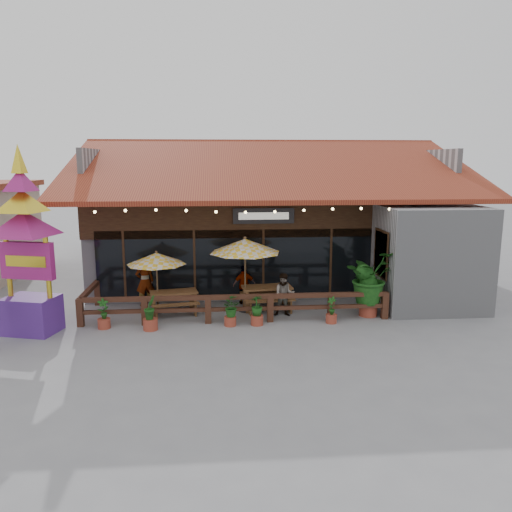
{
  "coord_description": "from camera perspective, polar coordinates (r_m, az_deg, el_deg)",
  "views": [
    {
      "loc": [
        -2.21,
        -15.92,
        5.1
      ],
      "look_at": [
        -0.8,
        1.5,
        1.79
      ],
      "focal_mm": 35.0,
      "sensor_mm": 36.0,
      "label": 1
    }
  ],
  "objects": [
    {
      "name": "umbrella_left",
      "position": [
        17.16,
        -11.32,
        -0.32
      ],
      "size": [
        2.13,
        2.13,
        2.16
      ],
      "color": "brown",
      "rests_on": "ground"
    },
    {
      "name": "picnic_table_right",
      "position": [
        17.5,
        1.25,
        -4.34
      ],
      "size": [
        1.87,
        1.66,
        0.83
      ],
      "color": "brown",
      "rests_on": "ground"
    },
    {
      "name": "planter_c",
      "position": [
        15.79,
        -2.98,
        -6.16
      ],
      "size": [
        0.72,
        0.74,
        0.93
      ],
      "color": "#963A28",
      "rests_on": "ground"
    },
    {
      "name": "planter_d",
      "position": [
        15.86,
        0.12,
        -6.27
      ],
      "size": [
        0.47,
        0.47,
        0.97
      ],
      "color": "#963A28",
      "rests_on": "ground"
    },
    {
      "name": "planter_e",
      "position": [
        16.26,
        8.62,
        -6.34
      ],
      "size": [
        0.36,
        0.37,
        0.87
      ],
      "color": "#963A28",
      "rests_on": "ground"
    },
    {
      "name": "restaurant_building",
      "position": [
        22.85,
        1.61,
        3.43
      ],
      "size": [
        15.5,
        14.73,
        6.09
      ],
      "color": "#A7A7AC",
      "rests_on": "ground"
    },
    {
      "name": "ground",
      "position": [
        16.86,
        3.14,
        -6.91
      ],
      "size": [
        100.0,
        100.0,
        0.0
      ],
      "primitive_type": "plane",
      "color": "gray",
      "rests_on": "ground"
    },
    {
      "name": "umbrella_right",
      "position": [
        16.92,
        -1.27,
        1.13
      ],
      "size": [
        2.92,
        2.92,
        2.62
      ],
      "color": "brown",
      "rests_on": "ground"
    },
    {
      "name": "planter_a",
      "position": [
        16.27,
        -17.01,
        -6.57
      ],
      "size": [
        0.4,
        0.39,
        0.95
      ],
      "color": "#963A28",
      "rests_on": "ground"
    },
    {
      "name": "diner_c",
      "position": [
        18.13,
        -1.35,
        -3.31
      ],
      "size": [
        0.87,
        0.46,
        1.41
      ],
      "primitive_type": "imported",
      "rotation": [
        0.0,
        0.0,
        3.29
      ],
      "color": "#3D2613",
      "rests_on": "ground"
    },
    {
      "name": "picnic_table_left",
      "position": [
        17.32,
        -9.36,
        -4.8
      ],
      "size": [
        1.81,
        1.63,
        0.76
      ],
      "color": "brown",
      "rests_on": "ground"
    },
    {
      "name": "patio_railing",
      "position": [
        16.29,
        -4.62,
        -5.31
      ],
      "size": [
        10.0,
        2.6,
        0.92
      ],
      "color": "#462619",
      "rests_on": "ground"
    },
    {
      "name": "diner_b",
      "position": [
        16.71,
        3.27,
        -4.46
      ],
      "size": [
        0.75,
        0.61,
        1.46
      ],
      "primitive_type": "imported",
      "rotation": [
        0.0,
        0.0,
        -0.08
      ],
      "color": "#3D2613",
      "rests_on": "ground"
    },
    {
      "name": "diner_a",
      "position": [
        18.26,
        -12.58,
        -2.86
      ],
      "size": [
        0.76,
        0.63,
        1.8
      ],
      "primitive_type": "imported",
      "rotation": [
        0.0,
        0.0,
        3.49
      ],
      "color": "#3D2613",
      "rests_on": "ground"
    },
    {
      "name": "planter_b",
      "position": [
        15.73,
        -12.01,
        -6.56
      ],
      "size": [
        0.44,
        0.49,
        1.09
      ],
      "color": "#963A28",
      "rests_on": "ground"
    },
    {
      "name": "thai_sign_tower",
      "position": [
        16.1,
        -24.95,
        2.88
      ],
      "size": [
        2.73,
        2.73,
        6.03
      ],
      "color": "#502486",
      "rests_on": "ground"
    },
    {
      "name": "tropical_plant",
      "position": [
        17.01,
        12.85,
        -2.51
      ],
      "size": [
        2.12,
        2.04,
        2.25
      ],
      "color": "#963A28",
      "rests_on": "ground"
    }
  ]
}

